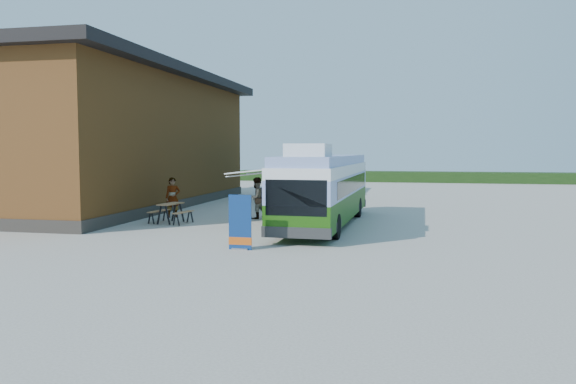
% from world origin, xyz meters
% --- Properties ---
extents(ground, '(100.00, 100.00, 0.00)m').
position_xyz_m(ground, '(0.00, 0.00, 0.00)').
color(ground, '#BCB7AD').
rests_on(ground, ground).
extents(barn, '(9.60, 21.20, 7.50)m').
position_xyz_m(barn, '(-10.50, 10.00, 3.59)').
color(barn, brown).
rests_on(barn, ground).
extents(hedge, '(40.00, 3.00, 1.00)m').
position_xyz_m(hedge, '(8.00, 38.00, 0.50)').
color(hedge, '#264419').
rests_on(hedge, ground).
extents(bus, '(2.57, 10.94, 3.35)m').
position_xyz_m(bus, '(1.95, 4.43, 1.60)').
color(bus, '#2F6310').
rests_on(bus, ground).
extents(awning, '(2.31, 3.68, 0.48)m').
position_xyz_m(awning, '(-0.60, 4.53, 2.45)').
color(awning, white).
rests_on(awning, ground).
extents(banner, '(0.75, 0.19, 1.73)m').
position_xyz_m(banner, '(0.23, -1.83, 0.71)').
color(banner, navy).
rests_on(banner, ground).
extents(picnic_table, '(1.68, 1.54, 0.86)m').
position_xyz_m(picnic_table, '(-4.56, 3.67, 0.64)').
color(picnic_table, tan).
rests_on(picnic_table, ground).
extents(person_a, '(0.80, 0.70, 1.86)m').
position_xyz_m(person_a, '(-5.34, 5.65, 0.93)').
color(person_a, '#999999').
rests_on(person_a, ground).
extents(person_b, '(1.11, 1.16, 1.89)m').
position_xyz_m(person_b, '(-1.41, 5.98, 0.94)').
color(person_b, '#999999').
rests_on(person_b, ground).
extents(slurry_tanker, '(2.95, 6.88, 2.57)m').
position_xyz_m(slurry_tanker, '(-1.12, 16.70, 1.48)').
color(slurry_tanker, '#178328').
rests_on(slurry_tanker, ground).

